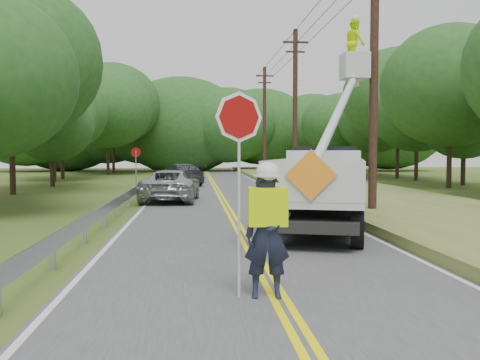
{
  "coord_description": "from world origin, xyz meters",
  "views": [
    {
      "loc": [
        -1.31,
        -9.67,
        2.32
      ],
      "look_at": [
        0.0,
        6.0,
        1.5
      ],
      "focal_mm": 40.24,
      "sensor_mm": 36.0,
      "label": 1
    }
  ],
  "objects": [
    {
      "name": "flagger",
      "position": [
        -0.19,
        -1.32,
        1.17
      ],
      "size": [
        1.2,
        0.51,
        3.25
      ],
      "color": "#191E33",
      "rests_on": "road"
    },
    {
      "name": "guardrail",
      "position": [
        -4.02,
        14.91,
        0.55
      ],
      "size": [
        0.18,
        48.0,
        0.77
      ],
      "color": "#9EA2A7",
      "rests_on": "ground"
    },
    {
      "name": "bucket_truck",
      "position": [
        2.72,
        6.78,
        1.59
      ],
      "size": [
        4.58,
        7.58,
        6.95
      ],
      "color": "black",
      "rests_on": "road"
    },
    {
      "name": "treeline_left",
      "position": [
        -10.73,
        32.43,
        6.33
      ],
      "size": [
        11.3,
        56.1,
        11.98
      ],
      "color": "#332319",
      "rests_on": "ground"
    },
    {
      "name": "treeline_right",
      "position": [
        15.68,
        24.38,
        6.1
      ],
      "size": [
        11.29,
        53.94,
        11.39
      ],
      "color": "#332319",
      "rests_on": "ground"
    },
    {
      "name": "suv_silver",
      "position": [
        -2.44,
        15.58,
        0.76
      ],
      "size": [
        2.8,
        5.45,
        1.47
      ],
      "primitive_type": "imported",
      "rotation": [
        0.0,
        0.0,
        3.07
      ],
      "color": "#A9ABB0",
      "rests_on": "road"
    },
    {
      "name": "road",
      "position": [
        0.0,
        14.0,
        0.01
      ],
      "size": [
        7.2,
        96.0,
        0.03
      ],
      "color": "#444446",
      "rests_on": "ground"
    },
    {
      "name": "treeline_horizon",
      "position": [
        -1.11,
        56.24,
        5.5
      ],
      "size": [
        56.72,
        14.75,
        11.84
      ],
      "color": "#1C4E21",
      "rests_on": "ground"
    },
    {
      "name": "tall_grass_verge",
      "position": [
        7.1,
        14.0,
        0.15
      ],
      "size": [
        7.0,
        96.0,
        0.3
      ],
      "primitive_type": "cube",
      "color": "#576531",
      "rests_on": "ground"
    },
    {
      "name": "stop_sign_permanent",
      "position": [
        -4.59,
        20.55,
        1.71
      ],
      "size": [
        0.55,
        0.07,
        2.57
      ],
      "color": "#9EA2A7",
      "rests_on": "ground"
    },
    {
      "name": "suv_darkgrey",
      "position": [
        -2.41,
        27.71,
        0.77
      ],
      "size": [
        3.97,
        5.58,
        1.5
      ],
      "primitive_type": "imported",
      "rotation": [
        0.0,
        0.0,
        3.55
      ],
      "color": "#3D4044",
      "rests_on": "road"
    },
    {
      "name": "utility_poles",
      "position": [
        5.0,
        17.02,
        5.27
      ],
      "size": [
        1.6,
        43.3,
        10.0
      ],
      "color": "black",
      "rests_on": "ground"
    },
    {
      "name": "ground",
      "position": [
        0.0,
        0.0,
        0.0
      ],
      "size": [
        140.0,
        140.0,
        0.0
      ],
      "primitive_type": "plane",
      "color": "#405121",
      "rests_on": "ground"
    }
  ]
}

